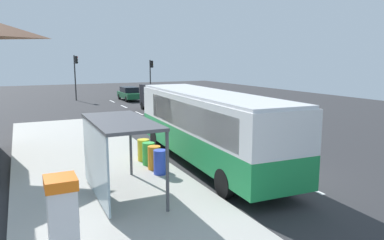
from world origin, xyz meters
TOP-DOWN VIEW (x-y plane):
  - ground_plane at (0.00, 14.00)m, footprint 56.00×92.00m
  - sidewalk_platform at (-6.40, 2.00)m, footprint 6.20×30.00m
  - lane_stripe_seg_1 at (0.25, -1.00)m, footprint 0.16×2.20m
  - lane_stripe_seg_2 at (0.25, 4.00)m, footprint 0.16×2.20m
  - lane_stripe_seg_3 at (0.25, 9.00)m, footprint 0.16×2.20m
  - lane_stripe_seg_4 at (0.25, 14.00)m, footprint 0.16×2.20m
  - lane_stripe_seg_5 at (0.25, 19.00)m, footprint 0.16×2.20m
  - lane_stripe_seg_6 at (0.25, 24.00)m, footprint 0.16×2.20m
  - lane_stripe_seg_7 at (0.25, 29.00)m, footprint 0.16×2.20m
  - bus at (-1.71, 2.84)m, footprint 2.93×11.10m
  - white_van at (2.20, 19.23)m, footprint 2.06×5.21m
  - sedan_near at (2.30, 29.12)m, footprint 1.87×4.41m
  - ticket_machine at (-8.30, -2.94)m, footprint 0.66×0.76m
  - recycling_bin_blue at (-4.20, 1.98)m, footprint 0.52×0.52m
  - recycling_bin_orange at (-4.20, 2.68)m, footprint 0.52×0.52m
  - recycling_bin_green at (-4.20, 3.38)m, footprint 0.52×0.52m
  - recycling_bin_yellow at (-4.20, 4.08)m, footprint 0.52×0.52m
  - traffic_light_near_side at (5.51, 30.88)m, footprint 0.49×0.28m
  - traffic_light_far_side at (-3.10, 31.68)m, footprint 0.49×0.28m
  - bus_shelter at (-6.41, 0.48)m, footprint 1.80×4.00m

SIDE VIEW (x-z plane):
  - ground_plane at x=0.00m, z-range -0.04..0.00m
  - lane_stripe_seg_1 at x=0.25m, z-range 0.00..0.01m
  - lane_stripe_seg_2 at x=0.25m, z-range 0.00..0.01m
  - lane_stripe_seg_3 at x=0.25m, z-range 0.00..0.01m
  - lane_stripe_seg_4 at x=0.25m, z-range 0.00..0.01m
  - lane_stripe_seg_5 at x=0.25m, z-range 0.00..0.01m
  - lane_stripe_seg_6 at x=0.25m, z-range 0.00..0.01m
  - lane_stripe_seg_7 at x=0.25m, z-range 0.00..0.01m
  - sidewalk_platform at x=-6.40m, z-range 0.00..0.18m
  - recycling_bin_blue at x=-4.20m, z-range 0.18..1.13m
  - recycling_bin_orange at x=-4.20m, z-range 0.18..1.13m
  - recycling_bin_green at x=-4.20m, z-range 0.18..1.13m
  - recycling_bin_yellow at x=-4.20m, z-range 0.18..1.13m
  - sedan_near at x=2.30m, z-range 0.03..1.55m
  - ticket_machine at x=-8.30m, z-range 0.20..2.14m
  - white_van at x=2.20m, z-range 0.19..2.49m
  - bus at x=-1.71m, z-range 0.24..3.45m
  - bus_shelter at x=-6.41m, z-range 0.85..3.35m
  - traffic_light_near_side at x=5.51m, z-range 0.77..5.30m
  - traffic_light_far_side at x=-3.10m, z-range 0.83..5.88m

